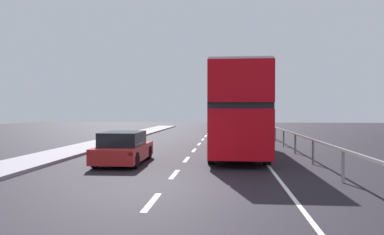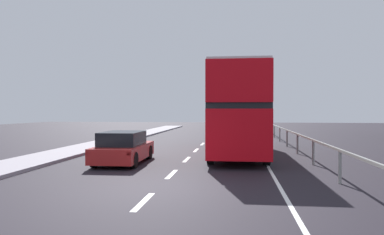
# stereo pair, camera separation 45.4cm
# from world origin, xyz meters

# --- Properties ---
(ground_plane) EXTENTS (73.09, 120.00, 0.10)m
(ground_plane) POSITION_xyz_m (0.00, 0.00, -0.05)
(ground_plane) COLOR black
(lane_paint_markings) EXTENTS (3.67, 46.00, 0.01)m
(lane_paint_markings) POSITION_xyz_m (2.17, 8.66, 0.00)
(lane_paint_markings) COLOR silver
(lane_paint_markings) RESTS_ON ground
(bridge_side_railing) EXTENTS (0.10, 42.00, 1.06)m
(bridge_side_railing) POSITION_xyz_m (5.43, 9.00, 0.87)
(bridge_side_railing) COLOR gray
(bridge_side_railing) RESTS_ON ground
(double_decker_bus_red) EXTENTS (2.67, 10.95, 4.29)m
(double_decker_bus_red) POSITION_xyz_m (2.31, 8.82, 2.30)
(double_decker_bus_red) COLOR red
(double_decker_bus_red) RESTS_ON ground
(hatchback_car_near) EXTENTS (1.88, 4.12, 1.36)m
(hatchback_car_near) POSITION_xyz_m (-2.52, 4.71, 0.65)
(hatchback_car_near) COLOR maroon
(hatchback_car_near) RESTS_ON ground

